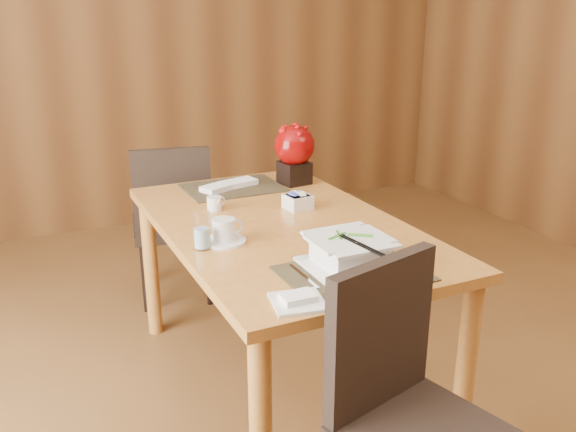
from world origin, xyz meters
name	(u,v)px	position (x,y,z in m)	size (l,w,h in m)	color
back_wall	(137,33)	(0.00, 3.00, 1.40)	(5.00, 0.02, 2.80)	brown
dining_table	(282,245)	(0.00, 0.60, 0.65)	(0.90, 1.50, 0.75)	#BB7A34
placemat_near	(353,273)	(0.00, 0.05, 0.75)	(0.45, 0.33, 0.01)	black
placemat_far	(233,188)	(0.00, 1.15, 0.75)	(0.45, 0.33, 0.01)	black
soup_setting	(349,254)	(0.01, 0.09, 0.81)	(0.28, 0.28, 0.11)	white
coffee_cup	(224,232)	(-0.28, 0.50, 0.79)	(0.16, 0.16, 0.09)	white
water_glass	(202,230)	(-0.37, 0.47, 0.82)	(0.06, 0.06, 0.14)	white
creamer_jug	(214,203)	(-0.19, 0.87, 0.78)	(0.08, 0.08, 0.06)	white
sugar_caddy	(298,202)	(0.14, 0.74, 0.78)	(0.10, 0.10, 0.06)	white
berry_decor	(294,151)	(0.30, 1.10, 0.91)	(0.20, 0.20, 0.29)	black
napkins_far	(231,185)	(-0.01, 1.15, 0.77)	(0.29, 0.10, 0.03)	white
bread_plate	(298,302)	(-0.25, -0.06, 0.75)	(0.15, 0.15, 0.01)	white
near_chair	(407,401)	(-0.03, -0.31, 0.51)	(0.51, 0.51, 0.91)	black
far_chair	(172,216)	(-0.19, 1.59, 0.51)	(0.49, 0.49, 0.90)	black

